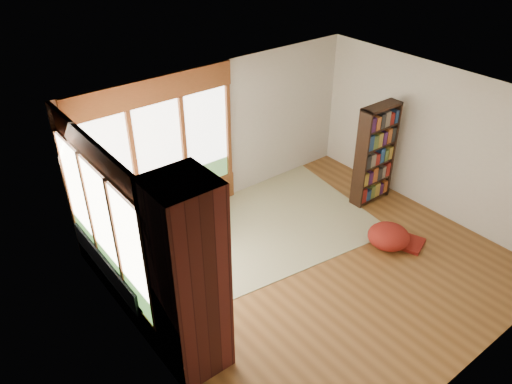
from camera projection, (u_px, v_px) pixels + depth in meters
floor at (316, 267)px, 7.71m from camera, size 5.50×5.50×0.00m
ceiling at (329, 110)px, 6.33m from camera, size 5.50×5.50×0.00m
wall_back at (220, 135)px, 8.69m from camera, size 5.50×0.04×2.60m
wall_front at (485, 294)px, 5.36m from camera, size 5.50×0.04×2.60m
wall_left at (145, 277)px, 5.58m from camera, size 0.04×5.00×2.60m
wall_right at (437, 142)px, 8.46m from camera, size 0.04×5.00×2.60m
windows_back at (160, 153)px, 8.01m from camera, size 2.82×0.10×1.90m
windows_left at (103, 223)px, 6.37m from camera, size 0.10×2.62×1.90m
roller_blind at (75, 170)px, 6.73m from camera, size 0.03×0.72×0.90m
brick_chimney at (189, 281)px, 5.53m from camera, size 0.70×0.70×2.60m
sectional_sofa at (148, 246)px, 7.66m from camera, size 2.20×2.20×0.80m
area_rug at (264, 223)px, 8.67m from camera, size 3.85×3.13×0.01m
bookshelf at (375, 154)px, 8.86m from camera, size 0.80×0.27×1.87m
pouf at (389, 236)px, 8.06m from camera, size 0.87×0.87×0.36m
dog_tan at (146, 222)px, 7.40m from camera, size 0.95×0.86×0.47m
dog_brindle at (152, 236)px, 7.18m from camera, size 0.45×0.71×0.38m
throw_pillows at (142, 217)px, 7.55m from camera, size 1.98×1.68×0.45m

